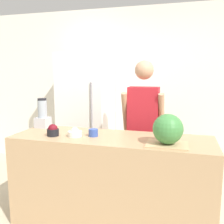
# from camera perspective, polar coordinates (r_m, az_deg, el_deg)

# --- Properties ---
(wall_back) EXTENTS (8.00, 0.06, 2.60)m
(wall_back) POSITION_cam_1_polar(r_m,az_deg,el_deg) (4.08, 6.26, 4.91)
(wall_back) COLOR white
(wall_back) RESTS_ON ground_plane
(counter_island) EXTENTS (2.03, 0.65, 0.95)m
(counter_island) POSITION_cam_1_polar(r_m,az_deg,el_deg) (2.70, -0.20, -15.48)
(counter_island) COLOR tan
(counter_island) RESTS_ON ground_plane
(refrigerator) EXTENTS (0.73, 0.72, 1.88)m
(refrigerator) POSITION_cam_1_polar(r_m,az_deg,el_deg) (3.95, -5.85, -0.50)
(refrigerator) COLOR white
(refrigerator) RESTS_ON ground_plane
(person) EXTENTS (0.51, 0.27, 1.73)m
(person) POSITION_cam_1_polar(r_m,az_deg,el_deg) (3.09, 7.11, -3.86)
(person) COLOR #333338
(person) RESTS_ON ground_plane
(cutting_board) EXTENTS (0.37, 0.28, 0.01)m
(cutting_board) POSITION_cam_1_polar(r_m,az_deg,el_deg) (2.30, 12.47, -7.26)
(cutting_board) COLOR tan
(cutting_board) RESTS_ON counter_island
(watermelon) EXTENTS (0.27, 0.27, 0.27)m
(watermelon) POSITION_cam_1_polar(r_m,az_deg,el_deg) (2.27, 12.66, -3.81)
(watermelon) COLOR #3D7F3D
(watermelon) RESTS_ON cutting_board
(bowl_cherries) EXTENTS (0.12, 0.12, 0.12)m
(bowl_cherries) POSITION_cam_1_polar(r_m,az_deg,el_deg) (2.63, -13.35, -4.18)
(bowl_cherries) COLOR black
(bowl_cherries) RESTS_ON counter_island
(bowl_cream) EXTENTS (0.14, 0.14, 0.10)m
(bowl_cream) POSITION_cam_1_polar(r_m,az_deg,el_deg) (2.57, -8.49, -4.76)
(bowl_cream) COLOR white
(bowl_cream) RESTS_ON counter_island
(bowl_small_blue) EXTENTS (0.10, 0.10, 0.07)m
(bowl_small_blue) POSITION_cam_1_polar(r_m,az_deg,el_deg) (2.56, -4.29, -4.74)
(bowl_small_blue) COLOR #334C9E
(bowl_small_blue) RESTS_ON counter_island
(blender) EXTENTS (0.15, 0.15, 0.35)m
(blender) POSITION_cam_1_polar(r_m,az_deg,el_deg) (3.05, -15.58, -0.75)
(blender) COLOR #B7B7BC
(blender) RESTS_ON counter_island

